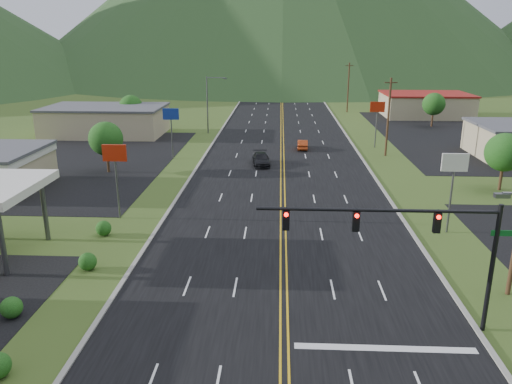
{
  "coord_description": "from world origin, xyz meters",
  "views": [
    {
      "loc": [
        -0.38,
        -9.62,
        14.79
      ],
      "look_at": [
        -1.98,
        23.54,
        4.5
      ],
      "focal_mm": 35.0,
      "sensor_mm": 36.0,
      "label": 1
    }
  ],
  "objects_px": {
    "traffic_signal": "(415,235)",
    "car_red_far": "(303,145)",
    "streetlight_west": "(209,101)",
    "car_dark_mid": "(261,160)"
  },
  "relations": [
    {
      "from": "traffic_signal",
      "to": "car_red_far",
      "type": "xyz_separation_m",
      "value": [
        -3.68,
        44.36,
        -4.68
      ]
    },
    {
      "from": "streetlight_west",
      "to": "car_dark_mid",
      "type": "bearing_deg",
      "value": -66.51
    },
    {
      "from": "car_red_far",
      "to": "streetlight_west",
      "type": "bearing_deg",
      "value": -36.49
    },
    {
      "from": "car_dark_mid",
      "to": "car_red_far",
      "type": "relative_size",
      "value": 1.22
    },
    {
      "from": "traffic_signal",
      "to": "car_dark_mid",
      "type": "height_order",
      "value": "traffic_signal"
    },
    {
      "from": "car_dark_mid",
      "to": "car_red_far",
      "type": "bearing_deg",
      "value": 53.41
    },
    {
      "from": "streetlight_west",
      "to": "car_red_far",
      "type": "height_order",
      "value": "streetlight_west"
    },
    {
      "from": "car_dark_mid",
      "to": "car_red_far",
      "type": "xyz_separation_m",
      "value": [
        5.39,
        9.28,
        -0.05
      ]
    },
    {
      "from": "streetlight_west",
      "to": "car_red_far",
      "type": "relative_size",
      "value": 2.27
    },
    {
      "from": "traffic_signal",
      "to": "car_dark_mid",
      "type": "distance_m",
      "value": 36.53
    }
  ]
}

